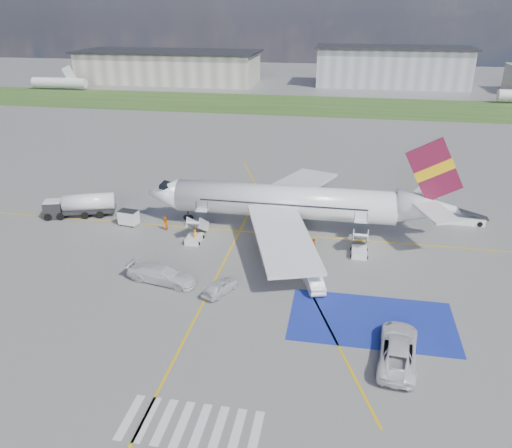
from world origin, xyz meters
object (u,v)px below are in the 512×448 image
object	(u,v)px
airliner	(297,202)
van_white_b	(161,272)
fuel_tanker	(81,207)
van_white_a	(398,346)
gpu_cart	(129,218)
belt_loader	(462,220)
car_silver_b	(313,282)
car_silver_a	(220,287)

from	to	relation	value
airliner	van_white_b	size ratio (longest dim) A/B	6.81
fuel_tanker	van_white_a	distance (m)	43.48
fuel_tanker	van_white_a	xyz separation A→B (m)	(37.66, -21.73, -0.11)
airliner	gpu_cart	world-z (taller)	airliner
fuel_tanker	belt_loader	xyz separation A→B (m)	(47.56, 6.41, -0.82)
fuel_tanker	car_silver_b	size ratio (longest dim) A/B	2.13
fuel_tanker	gpu_cart	distance (m)	7.32
van_white_a	car_silver_b	bearing A→B (deg)	-45.75
belt_loader	van_white_b	distance (m)	37.63
gpu_cart	van_white_a	bearing A→B (deg)	-24.86
airliner	belt_loader	size ratio (longest dim) A/B	6.51
fuel_tanker	car_silver_b	distance (m)	33.01
belt_loader	fuel_tanker	bearing A→B (deg)	-171.59
airliner	belt_loader	xyz separation A→B (m)	(20.14, 5.41, -2.97)
van_white_b	car_silver_a	bearing A→B (deg)	-88.81
gpu_cart	van_white_b	xyz separation A→B (m)	(8.79, -12.40, 0.21)
airliner	van_white_b	bearing A→B (deg)	-127.56
car_silver_b	van_white_a	bearing A→B (deg)	109.24
belt_loader	van_white_a	world-z (taller)	van_white_a
gpu_cart	car_silver_a	xyz separation A→B (m)	(14.87, -13.43, -0.16)
airliner	gpu_cart	xyz separation A→B (m)	(-20.29, -2.55, -2.54)
gpu_cart	fuel_tanker	bearing A→B (deg)	176.29
car_silver_b	gpu_cart	bearing A→B (deg)	-43.32
van_white_a	van_white_b	distance (m)	23.08
gpu_cart	car_silver_b	world-z (taller)	gpu_cart
fuel_tanker	car_silver_a	world-z (taller)	fuel_tanker
fuel_tanker	gpu_cart	size ratio (longest dim) A/B	3.60
car_silver_a	van_white_a	distance (m)	17.04
car_silver_a	van_white_b	xyz separation A→B (m)	(-6.09, 1.03, 0.37)
car_silver_b	van_white_a	distance (m)	11.66
belt_loader	car_silver_a	xyz separation A→B (m)	(-25.55, -21.40, 0.27)
belt_loader	van_white_a	size ratio (longest dim) A/B	0.94
van_white_b	gpu_cart	bearing A→B (deg)	46.15
car_silver_a	car_silver_b	world-z (taller)	car_silver_a
fuel_tanker	gpu_cart	xyz separation A→B (m)	(7.14, -1.56, -0.38)
airliner	gpu_cart	bearing A→B (deg)	-172.83
fuel_tanker	van_white_b	xyz separation A→B (m)	(15.93, -13.96, -0.18)
fuel_tanker	van_white_b	bearing A→B (deg)	-58.86
airliner	van_white_b	world-z (taller)	airliner
car_silver_a	van_white_a	size ratio (longest dim) A/B	0.68
belt_loader	van_white_a	bearing A→B (deg)	-108.64
belt_loader	car_silver_b	xyz separation A→B (m)	(-17.00, -18.89, 0.26)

